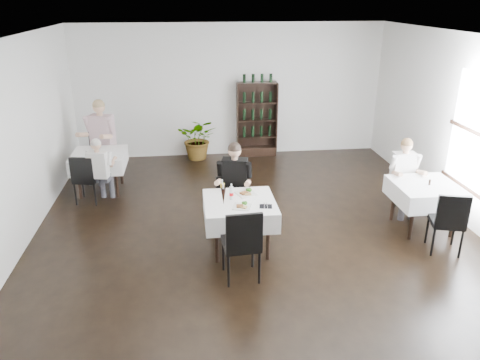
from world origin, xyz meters
name	(u,v)px	position (x,y,z in m)	size (l,w,h in m)	color
room_shell	(261,152)	(0.00, 0.00, 1.50)	(9.00, 9.00, 9.00)	black
wine_shelf	(257,120)	(0.60, 4.31, 0.85)	(0.90, 0.28, 1.75)	black
main_table	(240,210)	(-0.30, 0.00, 0.62)	(1.03, 1.03, 0.77)	black
left_table	(99,161)	(-2.70, 2.50, 0.62)	(0.98, 0.98, 0.77)	black
right_table	(425,193)	(2.70, 0.30, 0.62)	(0.98, 0.98, 0.77)	black
potted_tree	(199,138)	(-0.76, 4.20, 0.49)	(0.87, 0.76, 0.97)	#2C5C1F
main_chair_far	(230,200)	(-0.37, 0.64, 0.51)	(0.48, 0.48, 0.89)	black
main_chair_near	(242,241)	(-0.37, -0.85, 0.59)	(0.51, 0.51, 1.03)	black
left_chair_far	(100,149)	(-2.80, 3.26, 0.61)	(0.52, 0.52, 1.07)	black
left_chair_near	(85,176)	(-2.86, 1.94, 0.52)	(0.49, 0.49, 0.92)	black
right_chair_far	(410,181)	(2.83, 1.07, 0.51)	(0.51, 0.51, 0.90)	black
right_chair_near	(449,219)	(2.67, -0.50, 0.55)	(0.54, 0.55, 0.97)	black
diner_main	(234,180)	(-0.31, 0.66, 0.83)	(0.59, 0.62, 1.44)	#3E3D45
diner_left_far	(100,135)	(-2.75, 3.11, 0.96)	(0.72, 0.76, 1.65)	#3E3D45
diner_left_near	(100,166)	(-2.59, 1.92, 0.72)	(0.51, 0.53, 1.24)	#3E3D45
diner_right_far	(405,171)	(2.61, 0.88, 0.78)	(0.50, 0.50, 1.34)	#3E3D45
plate_far	(246,193)	(-0.17, 0.24, 0.79)	(0.34, 0.34, 0.08)	white
plate_near	(242,206)	(-0.29, -0.22, 0.79)	(0.30, 0.30, 0.07)	white
pilsner_dark	(223,196)	(-0.54, -0.09, 0.90)	(0.07, 0.07, 0.31)	black
pilsner_lager	(222,191)	(-0.54, 0.10, 0.90)	(0.07, 0.07, 0.31)	gold
coke_bottle	(231,193)	(-0.41, 0.08, 0.87)	(0.06, 0.06, 0.24)	silver
napkin_cutlery	(266,206)	(0.04, -0.23, 0.78)	(0.20, 0.20, 0.02)	black
pepper_mill	(430,182)	(2.73, 0.27, 0.81)	(0.03, 0.03, 0.09)	black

